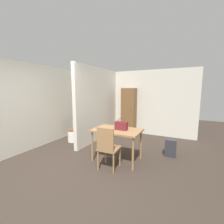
{
  "coord_description": "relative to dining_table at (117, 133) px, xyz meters",
  "views": [
    {
      "loc": [
        2.04,
        -2.02,
        1.73
      ],
      "look_at": [
        0.04,
        2.01,
        1.08
      ],
      "focal_mm": 24.0,
      "sensor_mm": 36.0,
      "label": 1
    }
  ],
  "objects": [
    {
      "name": "wooden_chair",
      "position": [
        0.01,
        -0.51,
        -0.17
      ],
      "size": [
        0.44,
        0.44,
        0.96
      ],
      "rotation": [
        0.0,
        0.0,
        0.04
      ],
      "color": "#997047",
      "rests_on": "ground_plane"
    },
    {
      "name": "handbag",
      "position": [
        0.11,
        0.01,
        0.2
      ],
      "size": [
        0.3,
        0.14,
        0.29
      ],
      "color": "maroon",
      "rests_on": "dining_table"
    },
    {
      "name": "ground_plane",
      "position": [
        -0.57,
        -1.22,
        -0.69
      ],
      "size": [
        16.0,
        16.0,
        0.0
      ],
      "primitive_type": "plane",
      "color": "#382D26"
    },
    {
      "name": "space_heater",
      "position": [
        1.18,
        0.83,
        -0.46
      ],
      "size": [
        0.27,
        0.23,
        0.46
      ],
      "color": "#2D2D33",
      "rests_on": "ground_plane"
    },
    {
      "name": "wall_back",
      "position": [
        -0.57,
        2.62,
        0.56
      ],
      "size": [
        4.94,
        0.12,
        2.5
      ],
      "color": "beige",
      "rests_on": "ground_plane"
    },
    {
      "name": "wooden_cabinet",
      "position": [
        -0.55,
        2.34,
        0.22
      ],
      "size": [
        0.54,
        0.42,
        1.82
      ],
      "color": "brown",
      "rests_on": "ground_plane"
    },
    {
      "name": "dining_table",
      "position": [
        0.0,
        0.0,
        0.0
      ],
      "size": [
        1.16,
        0.74,
        0.78
      ],
      "color": "#997047",
      "rests_on": "ground_plane"
    },
    {
      "name": "partition_wall",
      "position": [
        -1.29,
        1.27,
        0.56
      ],
      "size": [
        0.12,
        2.59,
        2.5
      ],
      "color": "beige",
      "rests_on": "ground_plane"
    },
    {
      "name": "toilet",
      "position": [
        -1.91,
        0.68,
        -0.4
      ],
      "size": [
        0.42,
        0.57,
        0.71
      ],
      "color": "white",
      "rests_on": "ground_plane"
    },
    {
      "name": "wall_left",
      "position": [
        -2.59,
        0.67,
        0.56
      ],
      "size": [
        0.12,
        4.78,
        2.5
      ],
      "color": "beige",
      "rests_on": "ground_plane"
    }
  ]
}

